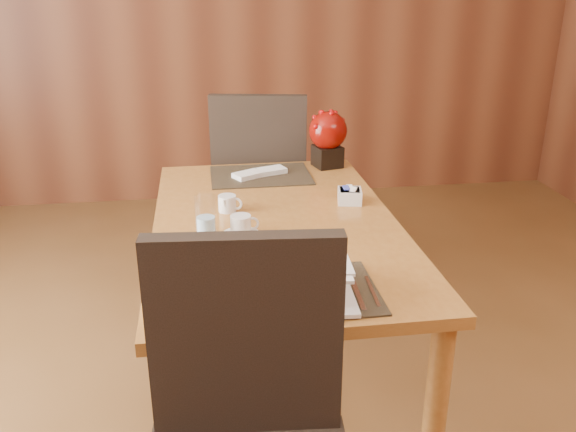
{
  "coord_description": "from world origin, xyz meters",
  "views": [
    {
      "loc": [
        -0.26,
        -1.48,
        1.61
      ],
      "look_at": [
        0.01,
        0.35,
        0.87
      ],
      "focal_mm": 38.0,
      "sensor_mm": 36.0,
      "label": 1
    }
  ],
  "objects": [
    {
      "name": "bread_plate",
      "position": [
        -0.37,
        0.02,
        0.75
      ],
      "size": [
        0.16,
        0.16,
        0.01
      ],
      "primitive_type": "cube",
      "rotation": [
        0.0,
        0.0,
        0.15
      ],
      "color": "silver",
      "rests_on": "dining_table"
    },
    {
      "name": "far_chair",
      "position": [
        0.04,
        1.56,
        0.6
      ],
      "size": [
        0.58,
        0.58,
        1.07
      ],
      "rotation": [
        0.0,
        0.0,
        2.96
      ],
      "color": "black",
      "rests_on": "ground"
    },
    {
      "name": "placemat_far",
      "position": [
        0.0,
        1.15,
        0.75
      ],
      "size": [
        0.45,
        0.33,
        0.01
      ],
      "primitive_type": "cube",
      "color": "black",
      "rests_on": "dining_table"
    },
    {
      "name": "soup_setting",
      "position": [
        0.0,
        0.03,
        0.81
      ],
      "size": [
        0.3,
        0.3,
        0.12
      ],
      "rotation": [
        0.0,
        0.0,
        -0.06
      ],
      "color": "silver",
      "rests_on": "dining_table"
    },
    {
      "name": "sugar_caddy",
      "position": [
        0.32,
        0.76,
        0.78
      ],
      "size": [
        0.11,
        0.11,
        0.06
      ],
      "primitive_type": "cube",
      "rotation": [
        0.0,
        0.0,
        -0.18
      ],
      "color": "silver",
      "rests_on": "dining_table"
    },
    {
      "name": "coffee_cup",
      "position": [
        -0.14,
        0.48,
        0.78
      ],
      "size": [
        0.14,
        0.14,
        0.08
      ],
      "rotation": [
        0.0,
        0.0,
        -0.01
      ],
      "color": "silver",
      "rests_on": "dining_table"
    },
    {
      "name": "back_wall",
      "position": [
        0.0,
        3.0,
        1.4
      ],
      "size": [
        5.0,
        0.02,
        2.8
      ],
      "primitive_type": "cube",
      "color": "brown",
      "rests_on": "ground"
    },
    {
      "name": "placemat_near",
      "position": [
        0.0,
        0.05,
        0.75
      ],
      "size": [
        0.45,
        0.33,
        0.01
      ],
      "primitive_type": "cube",
      "color": "black",
      "rests_on": "dining_table"
    },
    {
      "name": "berry_decor",
      "position": [
        0.33,
        1.25,
        0.9
      ],
      "size": [
        0.18,
        0.18,
        0.26
      ],
      "rotation": [
        0.0,
        0.0,
        0.25
      ],
      "color": "black",
      "rests_on": "dining_table"
    },
    {
      "name": "dining_table",
      "position": [
        0.0,
        0.6,
        0.65
      ],
      "size": [
        0.9,
        1.5,
        0.75
      ],
      "color": "#A3692D",
      "rests_on": "ground"
    },
    {
      "name": "water_glass",
      "position": [
        -0.26,
        0.46,
        0.83
      ],
      "size": [
        0.07,
        0.07,
        0.16
      ],
      "primitive_type": "cylinder",
      "rotation": [
        0.0,
        0.0,
        0.01
      ],
      "color": "silver",
      "rests_on": "dining_table"
    },
    {
      "name": "creamer_jug",
      "position": [
        -0.17,
        0.73,
        0.78
      ],
      "size": [
        0.12,
        0.12,
        0.06
      ],
      "primitive_type": null,
      "rotation": [
        0.0,
        0.0,
        -0.41
      ],
      "color": "silver",
      "rests_on": "dining_table"
    },
    {
      "name": "napkins_far",
      "position": [
        0.0,
        1.15,
        0.77
      ],
      "size": [
        0.26,
        0.18,
        0.02
      ],
      "primitive_type": null,
      "rotation": [
        0.0,
        0.0,
        0.41
      ],
      "color": "white",
      "rests_on": "dining_table"
    }
  ]
}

